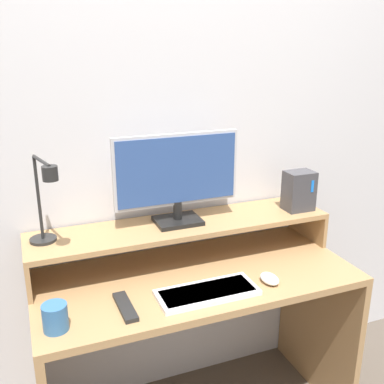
# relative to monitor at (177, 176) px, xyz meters

# --- Properties ---
(wall_back) EXTENTS (6.00, 0.05, 2.50)m
(wall_back) POSITION_rel_monitor_xyz_m (0.02, 0.16, 0.13)
(wall_back) COLOR silver
(wall_back) RESTS_ON ground_plane
(desk) EXTENTS (1.29, 0.58, 0.74)m
(desk) POSITION_rel_monitor_xyz_m (0.02, -0.17, -0.58)
(desk) COLOR #A87F51
(desk) RESTS_ON ground_plane
(monitor_shelf) EXTENTS (1.29, 0.28, 0.17)m
(monitor_shelf) POSITION_rel_monitor_xyz_m (0.02, -0.01, -0.23)
(monitor_shelf) COLOR #A87F51
(monitor_shelf) RESTS_ON desk
(monitor) EXTENTS (0.53, 0.15, 0.38)m
(monitor) POSITION_rel_monitor_xyz_m (0.00, 0.00, 0.00)
(monitor) COLOR black
(monitor) RESTS_ON monitor_shelf
(desk_lamp) EXTENTS (0.12, 0.24, 0.34)m
(desk_lamp) POSITION_rel_monitor_xyz_m (-0.53, -0.06, -0.03)
(desk_lamp) COLOR black
(desk_lamp) RESTS_ON monitor_shelf
(router_dock) EXTENTS (0.13, 0.10, 0.18)m
(router_dock) POSITION_rel_monitor_xyz_m (0.56, -0.05, -0.12)
(router_dock) COLOR #3D3D42
(router_dock) RESTS_ON monitor_shelf
(keyboard) EXTENTS (0.38, 0.16, 0.02)m
(keyboard) POSITION_rel_monitor_xyz_m (-0.00, -0.32, -0.36)
(keyboard) COLOR white
(keyboard) RESTS_ON desk
(mouse) EXTENTS (0.06, 0.10, 0.03)m
(mouse) POSITION_rel_monitor_xyz_m (0.26, -0.33, -0.36)
(mouse) COLOR white
(mouse) RESTS_ON desk
(remote_control) EXTENTS (0.05, 0.19, 0.02)m
(remote_control) POSITION_rel_monitor_xyz_m (-0.31, -0.30, -0.37)
(remote_control) COLOR black
(remote_control) RESTS_ON desk
(mug) EXTENTS (0.08, 0.08, 0.09)m
(mug) POSITION_rel_monitor_xyz_m (-0.55, -0.34, -0.33)
(mug) COLOR #33669E
(mug) RESTS_ON desk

